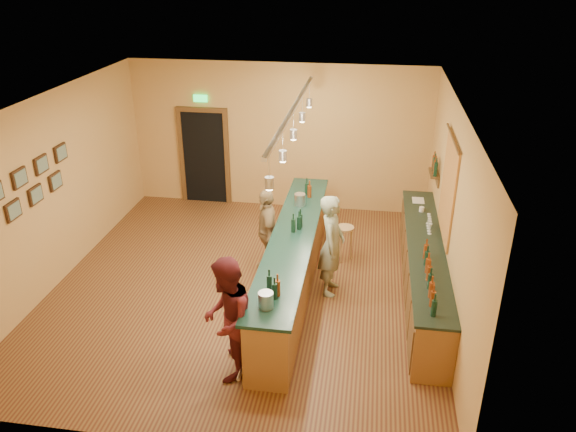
# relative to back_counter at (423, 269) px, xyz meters

# --- Properties ---
(floor) EXTENTS (7.00, 7.00, 0.00)m
(floor) POSITION_rel_back_counter_xyz_m (-2.97, -0.18, -0.49)
(floor) COLOR #522517
(floor) RESTS_ON ground
(ceiling) EXTENTS (6.50, 7.00, 0.02)m
(ceiling) POSITION_rel_back_counter_xyz_m (-2.97, -0.18, 2.71)
(ceiling) COLOR silver
(ceiling) RESTS_ON wall_back
(wall_back) EXTENTS (6.50, 0.02, 3.20)m
(wall_back) POSITION_rel_back_counter_xyz_m (-2.97, 3.32, 1.11)
(wall_back) COLOR tan
(wall_back) RESTS_ON floor
(wall_front) EXTENTS (6.50, 0.02, 3.20)m
(wall_front) POSITION_rel_back_counter_xyz_m (-2.97, -3.68, 1.11)
(wall_front) COLOR tan
(wall_front) RESTS_ON floor
(wall_left) EXTENTS (0.02, 7.00, 3.20)m
(wall_left) POSITION_rel_back_counter_xyz_m (-6.22, -0.18, 1.11)
(wall_left) COLOR tan
(wall_left) RESTS_ON floor
(wall_right) EXTENTS (0.02, 7.00, 3.20)m
(wall_right) POSITION_rel_back_counter_xyz_m (0.28, -0.18, 1.11)
(wall_right) COLOR tan
(wall_right) RESTS_ON floor
(doorway) EXTENTS (1.15, 0.09, 2.48)m
(doorway) POSITION_rel_back_counter_xyz_m (-4.67, 3.30, 0.64)
(doorway) COLOR black
(doorway) RESTS_ON wall_back
(tapestry) EXTENTS (0.03, 1.40, 1.60)m
(tapestry) POSITION_rel_back_counter_xyz_m (0.26, 0.22, 1.36)
(tapestry) COLOR #A12820
(tapestry) RESTS_ON wall_right
(bottle_shelf) EXTENTS (0.17, 0.55, 0.54)m
(bottle_shelf) POSITION_rel_back_counter_xyz_m (0.20, 1.72, 1.18)
(bottle_shelf) COLOR #513818
(bottle_shelf) RESTS_ON wall_right
(picture_grid) EXTENTS (0.06, 2.20, 0.70)m
(picture_grid) POSITION_rel_back_counter_xyz_m (-6.18, -0.93, 1.46)
(picture_grid) COLOR #382111
(picture_grid) RESTS_ON wall_left
(back_counter) EXTENTS (0.60, 4.55, 1.27)m
(back_counter) POSITION_rel_back_counter_xyz_m (0.00, 0.00, 0.00)
(back_counter) COLOR brown
(back_counter) RESTS_ON floor
(tasting_bar) EXTENTS (0.73, 5.10, 1.38)m
(tasting_bar) POSITION_rel_back_counter_xyz_m (-2.15, -0.18, 0.12)
(tasting_bar) COLOR brown
(tasting_bar) RESTS_ON floor
(pendant_track) EXTENTS (0.11, 4.60, 0.50)m
(pendant_track) POSITION_rel_back_counter_xyz_m (-2.15, -0.18, 2.50)
(pendant_track) COLOR silver
(pendant_track) RESTS_ON ceiling
(bartender) EXTENTS (0.45, 0.66, 1.75)m
(bartender) POSITION_rel_back_counter_xyz_m (-1.52, -0.11, 0.39)
(bartender) COLOR gray
(bartender) RESTS_ON floor
(customer_a) EXTENTS (0.73, 0.90, 1.75)m
(customer_a) POSITION_rel_back_counter_xyz_m (-2.70, -2.38, 0.39)
(customer_a) COLOR #59191E
(customer_a) RESTS_ON floor
(customer_b) EXTENTS (0.61, 0.98, 1.56)m
(customer_b) POSITION_rel_back_counter_xyz_m (-2.70, 0.43, 0.29)
(customer_b) COLOR #997A51
(customer_b) RESTS_ON floor
(bar_stool) EXTENTS (0.33, 0.33, 0.68)m
(bar_stool) POSITION_rel_back_counter_xyz_m (-1.36, 1.00, 0.05)
(bar_stool) COLOR #A4874A
(bar_stool) RESTS_ON floor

